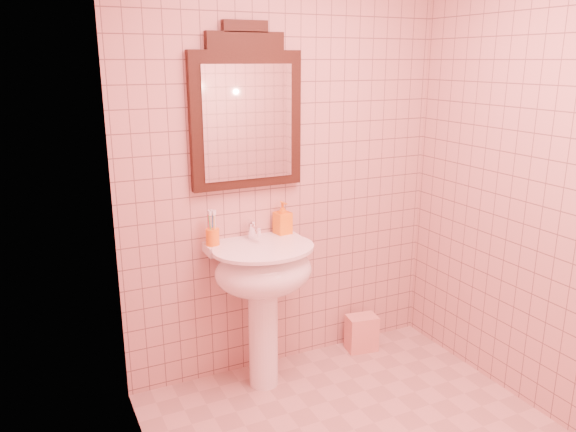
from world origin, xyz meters
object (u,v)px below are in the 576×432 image
soap_dispenser (283,218)px  toothbrush_cup (213,236)px  mirror (247,113)px  pedestal_sink (263,280)px  towel (362,333)px

soap_dispenser → toothbrush_cup: bearing=175.4°
soap_dispenser → mirror: bearing=162.8°
toothbrush_cup → soap_dispenser: size_ratio=0.90×
pedestal_sink → toothbrush_cup: size_ratio=4.93×
mirror → pedestal_sink: bearing=-90.0°
pedestal_sink → soap_dispenser: 0.40m
soap_dispenser → towel: bearing=-14.6°
pedestal_sink → mirror: mirror is taller
mirror → toothbrush_cup: 0.71m
mirror → towel: mirror is taller
towel → toothbrush_cup: bearing=177.4°
mirror → soap_dispenser: (0.20, -0.03, -0.62)m
mirror → soap_dispenser: 0.65m
pedestal_sink → towel: pedestal_sink is taller
mirror → toothbrush_cup: mirror is taller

